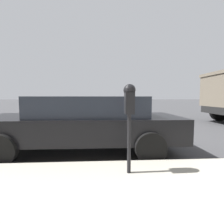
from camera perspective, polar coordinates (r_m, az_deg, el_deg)
name	(u,v)px	position (r m, az deg, el deg)	size (l,w,h in m)	color
ground_plane	(99,140)	(5.60, -4.27, -9.05)	(220.00, 220.00, 0.00)	#424244
parking_meter	(129,106)	(2.74, 5.68, 2.05)	(0.21, 0.19, 1.42)	black
car_black	(84,122)	(4.41, -9.03, -3.17)	(2.08, 4.76, 1.36)	black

